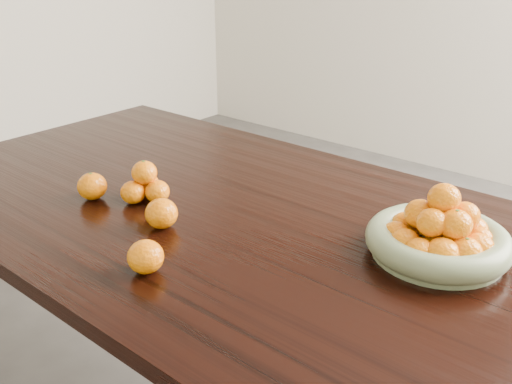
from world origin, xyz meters
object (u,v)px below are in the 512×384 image
Objects in this scene: fruit_bowl at (439,237)px; orange_pyramid at (145,185)px; dining_table at (250,248)px; loose_orange_0 at (92,186)px.

fruit_bowl is 2.48× the size of orange_pyramid.
dining_table is 6.65× the size of fruit_bowl.
dining_table is 26.69× the size of loose_orange_0.
orange_pyramid is 1.62× the size of loose_orange_0.
dining_table is 0.43m from loose_orange_0.
fruit_bowl is at bearing 16.61° from orange_pyramid.
loose_orange_0 is (-0.38, -0.18, 0.12)m from dining_table.
orange_pyramid is (-0.69, -0.21, -0.00)m from fruit_bowl.
fruit_bowl is at bearing 19.92° from loose_orange_0.
orange_pyramid is (-0.27, -0.10, 0.13)m from dining_table.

